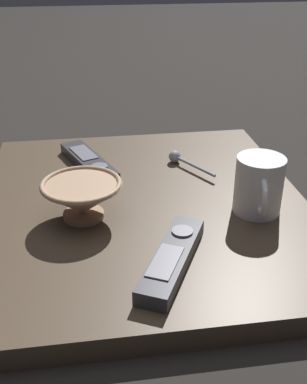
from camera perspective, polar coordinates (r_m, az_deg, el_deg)
The scene contains 7 objects.
ground_plane at distance 0.82m, azimuth -1.06°, elevation -3.16°, with size 6.00×6.00×0.00m, color black.
table at distance 0.81m, azimuth -1.07°, elevation -2.13°, with size 0.54×0.61×0.03m.
cereal_bowl at distance 0.75m, azimuth -8.56°, elevation -0.65°, with size 0.13×0.13×0.06m.
coffee_mug at distance 0.77m, azimuth 12.55°, elevation 0.77°, with size 0.08×0.11×0.09m.
teaspoon at distance 0.93m, azimuth 3.08°, elevation 4.05°, with size 0.07×0.11×0.02m.
tv_remote_near at distance 0.93m, azimuth -7.80°, elevation 3.61°, with size 0.11×0.19×0.02m.
tv_remote_far at distance 0.65m, azimuth 2.24°, elevation -7.98°, with size 0.12×0.19×0.03m.
Camera 1 is at (-0.09, -0.70, 0.43)m, focal length 44.39 mm.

